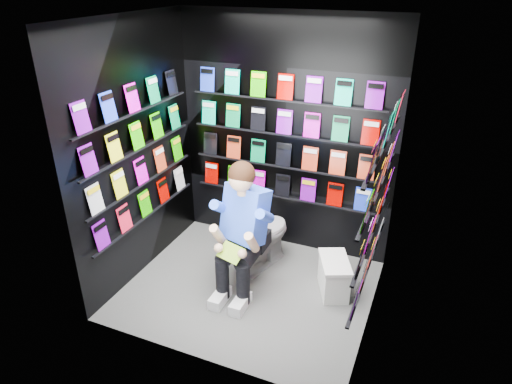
% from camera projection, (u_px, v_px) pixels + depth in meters
% --- Properties ---
extents(floor, '(2.40, 2.40, 0.00)m').
position_uv_depth(floor, '(249.00, 289.00, 4.65)').
color(floor, '#5B5B59').
rests_on(floor, ground).
extents(ceiling, '(2.40, 2.40, 0.00)m').
position_uv_depth(ceiling, '(246.00, 18.00, 3.51)').
color(ceiling, white).
rests_on(ceiling, floor).
extents(wall_back, '(2.40, 0.04, 2.60)m').
position_uv_depth(wall_back, '(285.00, 138.00, 4.91)').
color(wall_back, black).
rests_on(wall_back, floor).
extents(wall_front, '(2.40, 0.04, 2.60)m').
position_uv_depth(wall_front, '(191.00, 224.00, 3.25)').
color(wall_front, black).
rests_on(wall_front, floor).
extents(wall_left, '(0.04, 2.00, 2.60)m').
position_uv_depth(wall_left, '(136.00, 154.00, 4.50)').
color(wall_left, black).
rests_on(wall_left, floor).
extents(wall_right, '(0.04, 2.00, 2.60)m').
position_uv_depth(wall_right, '(384.00, 196.00, 3.66)').
color(wall_right, black).
rests_on(wall_right, floor).
extents(comics_back, '(2.10, 0.06, 1.37)m').
position_uv_depth(comics_back, '(284.00, 139.00, 4.88)').
color(comics_back, '#F21C3C').
rests_on(comics_back, wall_back).
extents(comics_left, '(0.06, 1.70, 1.37)m').
position_uv_depth(comics_left, '(139.00, 153.00, 4.49)').
color(comics_left, '#F21C3C').
rests_on(comics_left, wall_left).
extents(comics_right, '(0.06, 1.70, 1.37)m').
position_uv_depth(comics_right, '(380.00, 194.00, 3.67)').
color(comics_right, '#F21C3C').
rests_on(comics_right, wall_right).
extents(toilet, '(0.61, 0.84, 0.73)m').
position_uv_depth(toilet, '(261.00, 234.00, 4.91)').
color(toilet, white).
rests_on(toilet, floor).
extents(longbox, '(0.40, 0.51, 0.33)m').
position_uv_depth(longbox, '(334.00, 277.00, 4.55)').
color(longbox, white).
rests_on(longbox, floor).
extents(longbox_lid, '(0.43, 0.54, 0.03)m').
position_uv_depth(longbox_lid, '(335.00, 262.00, 4.47)').
color(longbox_lid, white).
rests_on(longbox_lid, longbox).
extents(reader, '(0.78, 0.96, 1.54)m').
position_uv_depth(reader, '(246.00, 214.00, 4.41)').
color(reader, blue).
rests_on(reader, toilet).
extents(held_comic, '(0.28, 0.21, 0.11)m').
position_uv_depth(held_comic, '(231.00, 253.00, 4.21)').
color(held_comic, green).
rests_on(held_comic, reader).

